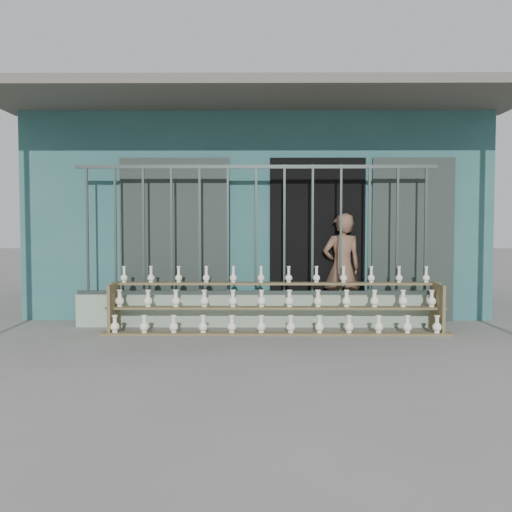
{
  "coord_description": "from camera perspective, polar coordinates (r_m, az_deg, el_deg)",
  "views": [
    {
      "loc": [
        0.05,
        -6.62,
        1.39
      ],
      "look_at": [
        0.0,
        1.0,
        1.0
      ],
      "focal_mm": 40.0,
      "sensor_mm": 36.0,
      "label": 1
    }
  ],
  "objects": [
    {
      "name": "security_fence",
      "position": [
        7.92,
        0.01,
        2.63
      ],
      "size": [
        5.0,
        0.04,
        1.8
      ],
      "color": "#283330",
      "rests_on": "parapet_wall"
    },
    {
      "name": "ground",
      "position": [
        6.76,
        -0.05,
        -8.94
      ],
      "size": [
        60.0,
        60.0,
        0.0
      ],
      "primitive_type": "plane",
      "color": "slate"
    },
    {
      "name": "parapet_wall",
      "position": [
        8.0,
        0.01,
        -5.44
      ],
      "size": [
        5.0,
        0.2,
        0.45
      ],
      "primitive_type": "cube",
      "color": "#8FA68E",
      "rests_on": "ground"
    },
    {
      "name": "elderly_woman",
      "position": [
        8.39,
        8.59,
        -1.19
      ],
      "size": [
        0.64,
        0.49,
        1.58
      ],
      "primitive_type": "imported",
      "rotation": [
        0.0,
        0.0,
        3.35
      ],
      "color": "brown",
      "rests_on": "ground"
    },
    {
      "name": "workshop_building",
      "position": [
        10.85,
        0.13,
        4.16
      ],
      "size": [
        7.4,
        6.6,
        3.21
      ],
      "color": "#2A5959",
      "rests_on": "ground"
    },
    {
      "name": "shelf_rack",
      "position": [
        7.58,
        1.95,
        -4.88
      ],
      "size": [
        4.5,
        0.68,
        0.85
      ],
      "color": "brown",
      "rests_on": "ground"
    }
  ]
}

